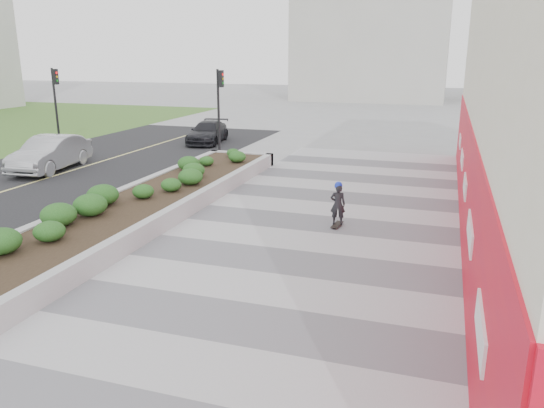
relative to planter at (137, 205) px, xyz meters
The scene contains 10 objects.
ground 8.91m from the planter, 51.84° to the right, with size 160.00×160.00×0.00m, color gray.
walkway 6.81m from the planter, 36.03° to the right, with size 8.00×36.00×0.01m, color #A8A8AD.
planter is the anchor object (origin of this frame).
traffic_signal_near 10.90m from the planter, 99.35° to the left, with size 0.33×0.28×4.20m.
traffic_signal_far 15.00m from the planter, 137.54° to the left, with size 0.33×0.28×4.20m.
distant_bldg_north_l 48.95m from the planter, 89.40° to the left, with size 16.00×12.00×20.00m, color #ADAAA3.
manhole_cover 7.22m from the planter, 33.69° to the right, with size 0.44×0.44×0.01m, color #595654.
skateboarder 6.13m from the planter, 10.16° to the left, with size 0.48×0.74×1.36m.
car_silver 8.94m from the planter, 145.78° to the left, with size 1.57×4.49×1.48m, color #A9ABB1.
car_dark 14.51m from the planter, 106.08° to the left, with size 1.68×4.14×1.20m, color black.
Camera 1 is at (3.29, -6.57, 4.87)m, focal length 35.00 mm.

